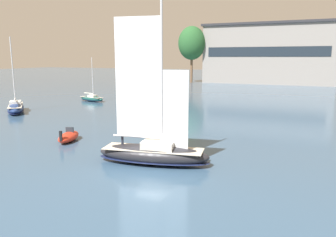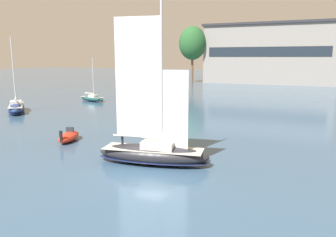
{
  "view_description": "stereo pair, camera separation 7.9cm",
  "coord_description": "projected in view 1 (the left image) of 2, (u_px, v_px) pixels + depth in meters",
  "views": [
    {
      "loc": [
        11.2,
        -22.77,
        8.44
      ],
      "look_at": [
        0.0,
        3.0,
        3.19
      ],
      "focal_mm": 35.0,
      "sensor_mm": 36.0,
      "label": 1
    },
    {
      "loc": [
        11.27,
        -22.74,
        8.44
      ],
      "look_at": [
        0.0,
        3.0,
        3.19
      ],
      "focal_mm": 35.0,
      "sensor_mm": 36.0,
      "label": 2
    }
  ],
  "objects": [
    {
      "name": "sailboat_moored_far_slip",
      "position": [
        92.0,
        98.0,
        63.78
      ],
      "size": [
        6.35,
        3.08,
        8.43
      ],
      "color": "#194C47",
      "rests_on": "ground"
    },
    {
      "name": "sailboat_main",
      "position": [
        153.0,
        151.0,
        26.28
      ],
      "size": [
        9.5,
        4.13,
        12.64
      ],
      "color": "#232328",
      "rests_on": "ground"
    },
    {
      "name": "waterfront_building",
      "position": [
        269.0,
        54.0,
        108.73
      ],
      "size": [
        41.77,
        18.6,
        19.21
      ],
      "color": "gray",
      "rests_on": "ground"
    },
    {
      "name": "motor_tender",
      "position": [
        69.0,
        137.0,
        33.41
      ],
      "size": [
        2.66,
        4.15,
        1.48
      ],
      "color": "red",
      "rests_on": "ground"
    },
    {
      "name": "sailboat_moored_near_marina",
      "position": [
        16.0,
        107.0,
        51.02
      ],
      "size": [
        7.64,
        7.55,
        11.54
      ],
      "color": "navy",
      "rests_on": "ground"
    },
    {
      "name": "ground_plane",
      "position": [
        153.0,
        163.0,
        26.47
      ],
      "size": [
        400.0,
        400.0,
        0.0
      ],
      "primitive_type": "plane",
      "color": "#385675"
    },
    {
      "name": "sailboat_moored_outer_mooring",
      "position": [
        151.0,
        83.0,
        101.32
      ],
      "size": [
        5.48,
        8.47,
        11.34
      ],
      "color": "white",
      "rests_on": "ground"
    },
    {
      "name": "tree_shore_center",
      "position": [
        192.0,
        43.0,
        109.32
      ],
      "size": [
        9.09,
        9.09,
        18.7
      ],
      "color": "brown",
      "rests_on": "ground"
    }
  ]
}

